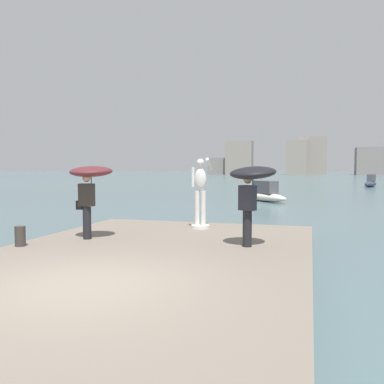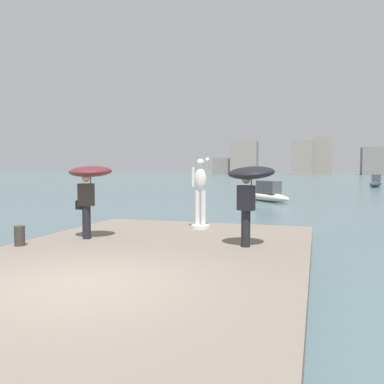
{
  "view_description": "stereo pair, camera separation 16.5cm",
  "coord_description": "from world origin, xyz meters",
  "views": [
    {
      "loc": [
        3.52,
        -5.86,
        2.3
      ],
      "look_at": [
        0.0,
        6.25,
        1.55
      ],
      "focal_mm": 38.32,
      "sensor_mm": 36.0,
      "label": 1
    },
    {
      "loc": [
        3.68,
        -5.81,
        2.3
      ],
      "look_at": [
        0.0,
        6.25,
        1.55
      ],
      "focal_mm": 38.32,
      "sensor_mm": 36.0,
      "label": 2
    }
  ],
  "objects": [
    {
      "name": "mooring_bollard",
      "position": [
        -3.22,
        2.42,
        0.64
      ],
      "size": [
        0.25,
        0.25,
        0.48
      ],
      "primitive_type": "cylinder",
      "color": "#38332D",
      "rests_on": "pier"
    },
    {
      "name": "distant_skyline",
      "position": [
        3.7,
        137.59,
        5.09
      ],
      "size": [
        63.17,
        13.66,
        12.69
      ],
      "color": "gray",
      "rests_on": "ground"
    },
    {
      "name": "boat_near",
      "position": [
        10.45,
        47.44,
        0.51
      ],
      "size": [
        2.38,
        4.48,
        1.49
      ],
      "color": "#2D384C",
      "rests_on": "ground"
    },
    {
      "name": "onlooker_left",
      "position": [
        -2.1,
        3.8,
        1.99
      ],
      "size": [
        1.16,
        1.18,
        1.97
      ],
      "color": "black",
      "rests_on": "pier"
    },
    {
      "name": "boat_mid",
      "position": [
        0.36,
        22.54,
        0.5
      ],
      "size": [
        4.21,
        4.8,
        1.41
      ],
      "color": "silver",
      "rests_on": "ground"
    },
    {
      "name": "statue_white_figure",
      "position": [
        0.21,
        6.46,
        1.46
      ],
      "size": [
        0.58,
        0.85,
        2.21
      ],
      "color": "silver",
      "rests_on": "pier"
    },
    {
      "name": "pier",
      "position": [
        0.0,
        2.42,
        0.2
      ],
      "size": [
        7.16,
        10.84,
        0.4
      ],
      "primitive_type": "cube",
      "color": "slate",
      "rests_on": "ground"
    },
    {
      "name": "onlooker_right",
      "position": [
        2.17,
        3.88,
        1.98
      ],
      "size": [
        1.46,
        1.48,
        1.98
      ],
      "color": "black",
      "rests_on": "pier"
    },
    {
      "name": "ground_plane",
      "position": [
        0.0,
        40.0,
        0.0
      ],
      "size": [
        400.0,
        400.0,
        0.0
      ],
      "primitive_type": "plane",
      "color": "#4C666B"
    }
  ]
}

